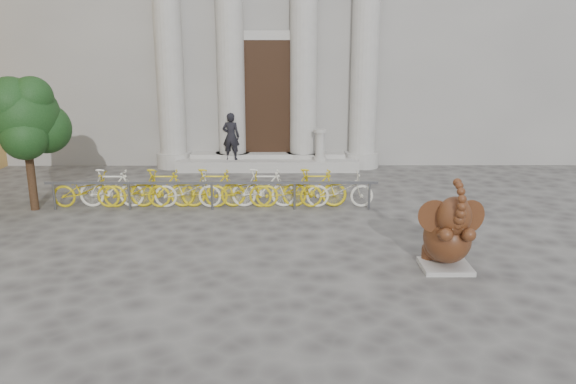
{
  "coord_description": "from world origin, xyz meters",
  "views": [
    {
      "loc": [
        0.57,
        -9.03,
        4.04
      ],
      "look_at": [
        0.64,
        2.18,
        1.1
      ],
      "focal_mm": 35.0,
      "sensor_mm": 36.0,
      "label": 1
    }
  ],
  "objects_px": {
    "bike_rack": "(213,188)",
    "tree": "(25,118)",
    "elephant_statue": "(448,236)",
    "pedestrian": "(231,136)"
  },
  "relations": [
    {
      "from": "bike_rack",
      "to": "tree",
      "type": "distance_m",
      "value": 4.83
    },
    {
      "from": "elephant_statue",
      "to": "pedestrian",
      "type": "distance_m",
      "value": 9.83
    },
    {
      "from": "elephant_statue",
      "to": "tree",
      "type": "xyz_separation_m",
      "value": [
        -9.3,
        3.95,
        1.67
      ]
    },
    {
      "from": "tree",
      "to": "bike_rack",
      "type": "bearing_deg",
      "value": 2.97
    },
    {
      "from": "bike_rack",
      "to": "pedestrian",
      "type": "xyz_separation_m",
      "value": [
        0.07,
        4.4,
        0.64
      ]
    },
    {
      "from": "bike_rack",
      "to": "pedestrian",
      "type": "bearing_deg",
      "value": 89.08
    },
    {
      "from": "elephant_statue",
      "to": "tree",
      "type": "relative_size",
      "value": 0.54
    },
    {
      "from": "pedestrian",
      "to": "bike_rack",
      "type": "bearing_deg",
      "value": 97.32
    },
    {
      "from": "elephant_statue",
      "to": "pedestrian",
      "type": "xyz_separation_m",
      "value": [
        -4.76,
        8.58,
        0.48
      ]
    },
    {
      "from": "tree",
      "to": "elephant_statue",
      "type": "bearing_deg",
      "value": -23.04
    }
  ]
}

